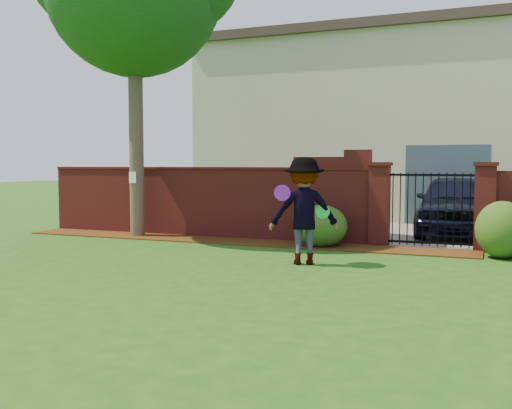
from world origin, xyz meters
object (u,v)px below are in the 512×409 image
at_px(man, 304,211).
at_px(frisbee_green, 323,212).
at_px(car, 455,205).
at_px(frisbee_purple, 282,193).

height_order(man, frisbee_green, man).
bearing_deg(car, frisbee_purple, -116.57).
bearing_deg(car, man, -114.75).
distance_m(man, frisbee_purple, 0.53).
relative_size(man, frisbee_green, 7.71).
distance_m(car, frisbee_purple, 6.43).
relative_size(frisbee_purple, frisbee_green, 1.17).
distance_m(man, frisbee_green, 0.35).
relative_size(car, frisbee_green, 18.17).
bearing_deg(car, frisbee_green, -111.70).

